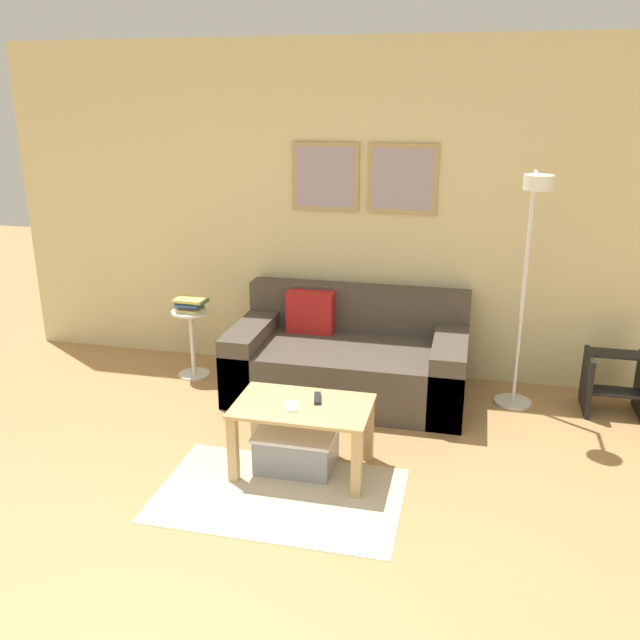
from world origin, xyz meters
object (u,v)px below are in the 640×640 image
at_px(storage_bin, 297,448).
at_px(cell_phone, 292,406).
at_px(coffee_table, 303,419).
at_px(remote_control, 317,398).
at_px(floor_lamp, 528,265).
at_px(side_table, 192,337).
at_px(book_stack, 191,304).
at_px(couch, 349,359).
at_px(step_stool, 615,382).

relative_size(storage_bin, cell_phone, 3.41).
height_order(coffee_table, remote_control, remote_control).
height_order(coffee_table, cell_phone, cell_phone).
bearing_deg(remote_control, floor_lamp, 26.44).
xyz_separation_m(side_table, cell_phone, (1.16, -1.24, 0.11)).
xyz_separation_m(coffee_table, storage_bin, (-0.05, 0.03, -0.21)).
bearing_deg(book_stack, floor_lamp, -3.02).
distance_m(couch, floor_lamp, 1.46).
bearing_deg(storage_bin, coffee_table, -29.31).
bearing_deg(remote_control, cell_phone, -146.17).
xyz_separation_m(side_table, remote_control, (1.28, -1.11, 0.12)).
distance_m(side_table, book_stack, 0.28).
bearing_deg(remote_control, side_table, 126.27).
height_order(side_table, remote_control, side_table).
relative_size(coffee_table, cell_phone, 5.72).
xyz_separation_m(couch, step_stool, (1.88, 0.10, -0.04)).
height_order(floor_lamp, cell_phone, floor_lamp).
height_order(storage_bin, book_stack, book_stack).
height_order(cell_phone, step_stool, cell_phone).
xyz_separation_m(floor_lamp, cell_phone, (-1.32, -1.11, -0.65)).
distance_m(coffee_table, storage_bin, 0.22).
height_order(side_table, cell_phone, side_table).
bearing_deg(step_stool, cell_phone, -146.74).
relative_size(coffee_table, book_stack, 3.25).
bearing_deg(storage_bin, book_stack, 134.89).
height_order(floor_lamp, step_stool, floor_lamp).
bearing_deg(storage_bin, side_table, 135.04).
relative_size(book_stack, cell_phone, 1.76).
relative_size(storage_bin, floor_lamp, 0.28).
height_order(side_table, step_stool, side_table).
bearing_deg(couch, storage_bin, -95.22).
distance_m(floor_lamp, remote_control, 1.67).
distance_m(side_table, cell_phone, 1.70).
height_order(floor_lamp, side_table, floor_lamp).
height_order(coffee_table, floor_lamp, floor_lamp).
bearing_deg(floor_lamp, storage_bin, -141.69).
xyz_separation_m(storage_bin, side_table, (-1.17, 1.17, 0.20)).
distance_m(cell_phone, step_stool, 2.39).
xyz_separation_m(couch, floor_lamp, (1.21, -0.10, 0.82)).
distance_m(coffee_table, floor_lamp, 1.81).
bearing_deg(cell_phone, step_stool, 17.85).
bearing_deg(remote_control, book_stack, 126.14).
height_order(floor_lamp, book_stack, floor_lamp).
xyz_separation_m(coffee_table, side_table, (-1.21, 1.19, -0.01)).
height_order(floor_lamp, remote_control, floor_lamp).
bearing_deg(storage_bin, couch, 84.78).
distance_m(floor_lamp, book_stack, 2.52).
xyz_separation_m(remote_control, step_stool, (1.87, 1.18, -0.21)).
distance_m(couch, cell_phone, 1.22).
height_order(couch, step_stool, couch).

